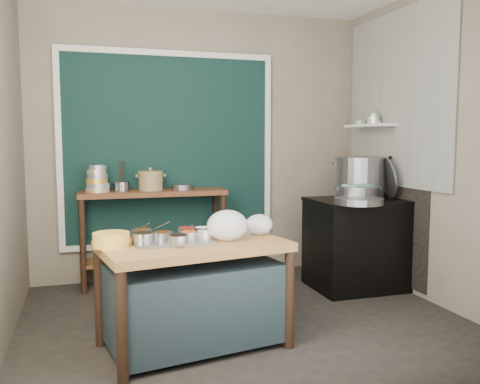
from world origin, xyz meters
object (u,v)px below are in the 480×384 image
object	(u,v)px
stock_pot	(360,177)
back_counter	(154,237)
stove_block	(358,245)
condiment_tray	(172,241)
utensil_cup	(121,186)
prep_table	(194,295)
ceramic_crock	(151,182)
yellow_basin	(111,240)
saucepan	(246,225)
steamer	(358,193)

from	to	relation	value
stock_pot	back_counter	bearing A→B (deg)	162.88
stove_block	back_counter	bearing A→B (deg)	158.98
condiment_tray	stock_pot	world-z (taller)	stock_pot
stove_block	utensil_cup	bearing A→B (deg)	161.30
prep_table	stove_block	size ratio (longest dim) A/B	1.39
ceramic_crock	yellow_basin	bearing A→B (deg)	-105.73
back_counter	saucepan	distance (m)	1.58
prep_table	utensil_cup	xyz separation A→B (m)	(-0.36, 1.69, 0.62)
back_counter	condiment_tray	xyz separation A→B (m)	(-0.08, -1.65, 0.29)
prep_table	back_counter	size ratio (longest dim) A/B	0.86
utensil_cup	stock_pot	bearing A→B (deg)	-15.32
yellow_basin	utensil_cup	distance (m)	1.71
back_counter	stock_pot	size ratio (longest dim) A/B	2.82
condiment_tray	yellow_basin	xyz separation A→B (m)	(-0.41, -0.03, 0.04)
back_counter	prep_table	bearing A→B (deg)	-88.06
back_counter	condiment_tray	bearing A→B (deg)	-92.93
yellow_basin	saucepan	bearing A→B (deg)	12.03
saucepan	stock_pot	xyz separation A→B (m)	(1.47, 0.85, 0.27)
stock_pot	ceramic_crock	bearing A→B (deg)	162.96
utensil_cup	saucepan	bearing A→B (deg)	-61.24
ceramic_crock	saucepan	bearing A→B (deg)	-70.26
stove_block	steamer	xyz separation A→B (m)	(-0.07, -0.08, 0.52)
back_counter	steamer	xyz separation A→B (m)	(1.83, -0.81, 0.47)
yellow_basin	ceramic_crock	xyz separation A→B (m)	(0.47, 1.68, 0.24)
condiment_tray	utensil_cup	bearing A→B (deg)	97.60
prep_table	saucepan	bearing A→B (deg)	15.84
back_counter	condiment_tray	size ratio (longest dim) A/B	2.76
condiment_tray	ceramic_crock	size ratio (longest dim) A/B	2.01
condiment_tray	ceramic_crock	bearing A→B (deg)	87.79
condiment_tray	yellow_basin	bearing A→B (deg)	-176.03
saucepan	steamer	world-z (taller)	steamer
steamer	back_counter	bearing A→B (deg)	156.09
ceramic_crock	stock_pot	bearing A→B (deg)	-17.04
back_counter	stove_block	bearing A→B (deg)	-21.02
ceramic_crock	steamer	distance (m)	2.03
condiment_tray	saucepan	distance (m)	0.62
back_counter	stove_block	xyz separation A→B (m)	(1.90, -0.73, -0.05)
stove_block	steamer	size ratio (longest dim) A/B	2.18
stock_pot	steamer	distance (m)	0.28
condiment_tray	yellow_basin	distance (m)	0.41
back_counter	stock_pot	distance (m)	2.15
condiment_tray	steamer	bearing A→B (deg)	23.47
prep_table	steamer	distance (m)	2.06
stove_block	ceramic_crock	size ratio (longest dim) A/B	3.45
prep_table	stove_block	world-z (taller)	stove_block
condiment_tray	utensil_cup	distance (m)	1.69
saucepan	utensil_cup	size ratio (longest dim) A/B	1.38
utensil_cup	ceramic_crock	world-z (taller)	ceramic_crock
steamer	ceramic_crock	bearing A→B (deg)	156.24
yellow_basin	steamer	world-z (taller)	steamer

